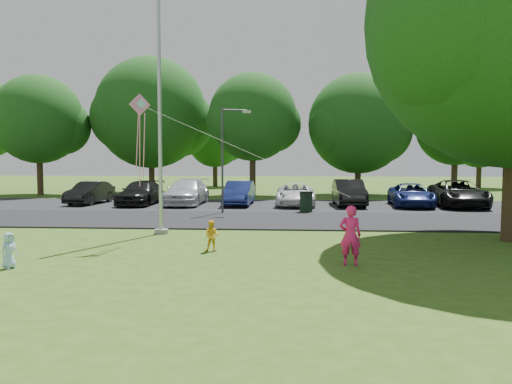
# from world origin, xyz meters

# --- Properties ---
(ground) EXTENTS (120.00, 120.00, 0.00)m
(ground) POSITION_xyz_m (0.00, 0.00, 0.00)
(ground) COLOR #305215
(ground) RESTS_ON ground
(park_road) EXTENTS (60.00, 6.00, 0.06)m
(park_road) POSITION_xyz_m (0.00, 9.00, 0.03)
(park_road) COLOR black
(park_road) RESTS_ON ground
(parking_strip) EXTENTS (42.00, 7.00, 0.06)m
(parking_strip) POSITION_xyz_m (0.00, 15.50, 0.03)
(parking_strip) COLOR black
(parking_strip) RESTS_ON ground
(flagpole) EXTENTS (0.50, 0.50, 10.00)m
(flagpole) POSITION_xyz_m (-3.50, 5.00, 4.17)
(flagpole) COLOR #B7BABF
(flagpole) RESTS_ON ground
(street_lamp) EXTENTS (1.41, 0.59, 5.17)m
(street_lamp) POSITION_xyz_m (-1.95, 11.42, 3.11)
(street_lamp) COLOR #3F3F44
(street_lamp) RESTS_ON ground
(trash_can) EXTENTS (0.68, 0.68, 1.07)m
(trash_can) POSITION_xyz_m (1.93, 12.11, 0.54)
(trash_can) COLOR black
(trash_can) RESTS_ON ground
(tree_row) EXTENTS (64.35, 11.94, 10.88)m
(tree_row) POSITION_xyz_m (1.59, 24.23, 5.71)
(tree_row) COLOR #332316
(tree_row) RESTS_ON ground
(horizon_trees) EXTENTS (77.46, 7.20, 7.02)m
(horizon_trees) POSITION_xyz_m (4.06, 33.88, 4.30)
(horizon_trees) COLOR #332316
(horizon_trees) RESTS_ON ground
(parked_cars) EXTENTS (22.93, 5.37, 1.46)m
(parked_cars) POSITION_xyz_m (1.12, 15.34, 0.74)
(parked_cars) COLOR black
(parked_cars) RESTS_ON ground
(woman) EXTENTS (0.58, 0.40, 1.54)m
(woman) POSITION_xyz_m (2.71, 0.15, 0.77)
(woman) COLOR #EC1F6C
(woman) RESTS_ON ground
(child_yellow) EXTENTS (0.47, 0.38, 0.92)m
(child_yellow) POSITION_xyz_m (-1.12, 1.74, 0.46)
(child_yellow) COLOR yellow
(child_yellow) RESTS_ON ground
(child_blue) EXTENTS (0.43, 0.52, 0.90)m
(child_blue) POSITION_xyz_m (-5.80, -0.84, 0.45)
(child_blue) COLOR #A6D2FF
(child_blue) RESTS_ON ground
(kite) EXTENTS (6.55, 2.98, 3.00)m
(kite) POSITION_xyz_m (-3.42, 2.77, 3.95)
(kite) COLOR pink
(kite) RESTS_ON ground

